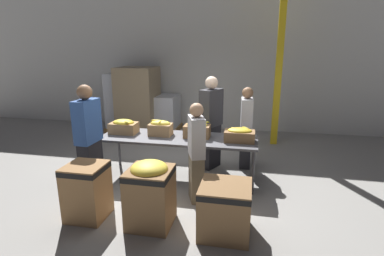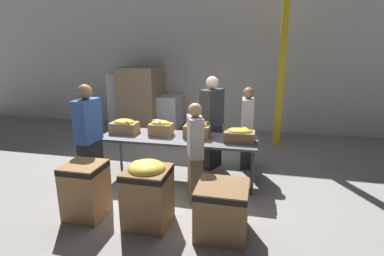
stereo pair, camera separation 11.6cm
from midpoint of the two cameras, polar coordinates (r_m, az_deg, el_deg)
ground_plane at (r=5.49m, az=-1.91°, el=-9.46°), size 30.00×30.00×0.00m
wall_back at (r=8.53m, az=4.24°, el=13.15°), size 16.00×0.08×4.00m
sorting_table at (r=5.23m, az=-1.98°, el=-2.22°), size 2.72×0.85×0.77m
banana_box_0 at (r=5.57m, az=-12.17°, el=0.40°), size 0.48×0.32×0.26m
banana_box_1 at (r=5.32m, az=-5.35°, el=0.08°), size 0.40×0.27×0.29m
banana_box_2 at (r=5.16m, az=1.62°, el=-0.27°), size 0.44×0.29×0.29m
banana_box_3 at (r=4.99m, az=9.68°, el=-1.32°), size 0.50×0.31×0.24m
volunteer_0 at (r=5.82m, az=10.96°, el=-0.12°), size 0.24×0.43×1.57m
volunteer_1 at (r=5.05m, az=-18.38°, el=-2.00°), size 0.26×0.48×1.74m
volunteer_2 at (r=4.47m, az=1.35°, el=-4.87°), size 0.33×0.45×1.51m
volunteer_3 at (r=5.70m, az=4.34°, el=0.83°), size 0.42×0.53×1.77m
donation_bin_0 at (r=4.41m, az=-18.90°, el=-10.82°), size 0.51×0.51×0.77m
donation_bin_1 at (r=4.01m, az=-7.59°, el=-11.85°), size 0.56×0.56×0.89m
donation_bin_2 at (r=3.86m, az=6.65°, el=-14.84°), size 0.63×0.63×0.66m
support_pillar at (r=7.29m, az=17.23°, el=12.23°), size 0.15×0.15×4.00m
pallet_stack_0 at (r=8.62m, az=-11.35°, el=4.84°), size 1.00×1.00×1.61m
pallet_stack_1 at (r=8.30m, az=-9.27°, el=5.17°), size 1.08×1.08×1.78m
pallet_stack_2 at (r=8.43m, az=-4.84°, el=2.78°), size 0.96×0.96×1.00m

